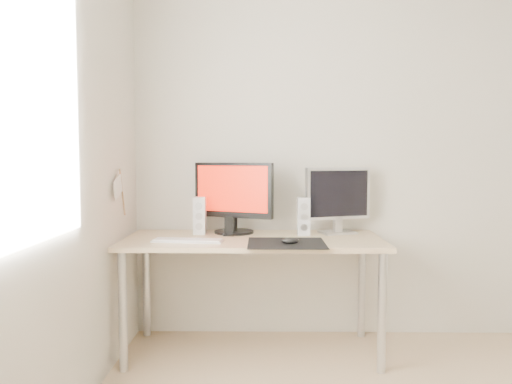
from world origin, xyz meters
name	(u,v)px	position (x,y,z in m)	size (l,w,h in m)	color
wall_back	(389,155)	(0.00, 1.75, 1.25)	(3.50, 3.50, 0.00)	beige
wall_left	(5,152)	(-1.75, 0.00, 1.25)	(3.50, 3.50, 0.00)	beige
window_pane	(6,78)	(-1.74, 0.00, 1.50)	(1.30, 1.30, 0.00)	white
mousepad	(286,243)	(-0.73, 1.18, 0.73)	(0.45, 0.40, 0.00)	black
mouse	(290,241)	(-0.71, 1.15, 0.75)	(0.10, 0.06, 0.04)	black
desk	(253,250)	(-0.93, 1.38, 0.65)	(1.60, 0.70, 0.73)	#D1B587
main_monitor	(233,195)	(-1.06, 1.57, 0.98)	(0.53, 0.34, 0.47)	black
second_monitor	(338,197)	(-0.38, 1.57, 0.97)	(0.44, 0.22, 0.43)	silver
speaker_left	(200,216)	(-1.28, 1.53, 0.85)	(0.08, 0.09, 0.24)	white
speaker_right	(304,216)	(-0.61, 1.50, 0.85)	(0.08, 0.09, 0.24)	white
keyboard	(188,240)	(-1.32, 1.23, 0.74)	(0.43, 0.16, 0.02)	silver
phone_dock	(229,230)	(-1.09, 1.46, 0.77)	(0.07, 0.06, 0.12)	black
pennant	(119,188)	(-1.72, 1.24, 1.05)	(0.01, 0.23, 0.29)	#A57F54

